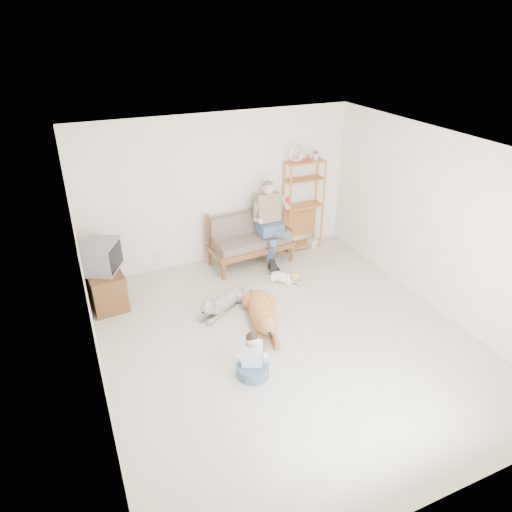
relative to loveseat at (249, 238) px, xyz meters
name	(u,v)px	position (x,y,z in m)	size (l,w,h in m)	color
floor	(287,339)	(-0.41, -2.38, -0.49)	(5.50, 5.50, 0.00)	silver
ceiling	(295,152)	(-0.41, -2.38, 2.21)	(5.50, 5.50, 0.00)	silver
wall_back	(220,190)	(-0.41, 0.37, 0.86)	(5.00, 5.00, 0.00)	white
wall_front	(449,402)	(-0.41, -5.13, 0.86)	(5.00, 5.00, 0.00)	white
wall_left	(88,298)	(-2.91, -2.38, 0.86)	(5.50, 5.50, 0.00)	white
wall_right	(441,225)	(2.09, -2.38, 0.86)	(5.50, 5.50, 0.00)	white
loveseat	(249,238)	(0.00, 0.00, 0.00)	(1.56, 0.83, 0.95)	brown
man	(272,229)	(0.34, -0.23, 0.22)	(0.58, 0.83, 1.34)	#4B6589
etagere	(303,205)	(1.19, 0.17, 0.41)	(0.78, 0.34, 2.04)	#C3783D
book_stack	(313,243)	(1.42, 0.09, -0.42)	(0.21, 0.16, 0.14)	white
tv_stand	(105,286)	(-2.64, -0.37, -0.19)	(0.58, 0.94, 0.60)	brown
crt_tv	(102,256)	(-2.61, -0.39, 0.35)	(0.66, 0.71, 0.47)	slate
wall_outlet	(156,255)	(-1.66, 0.35, -0.19)	(0.12, 0.02, 0.08)	silver
golden_retriever	(263,314)	(-0.60, -1.93, -0.29)	(0.67, 1.56, 0.48)	#A7673A
shaggy_dog	(221,303)	(-1.03, -1.32, -0.35)	(0.99, 0.73, 0.35)	white
terrier	(286,278)	(0.27, -0.99, -0.37)	(0.45, 0.60, 0.26)	white
child	(253,360)	(-1.15, -2.84, -0.25)	(0.42, 0.42, 0.66)	#4B6589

